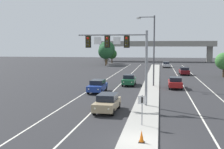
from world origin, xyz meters
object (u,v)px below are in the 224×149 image
at_px(median_sign_post, 142,106).
at_px(car_oncoming_tan, 107,102).
at_px(street_lamp_median, 152,47).
at_px(overhead_signal_mast, 122,50).
at_px(car_receding_red, 175,82).
at_px(car_receding_darkred, 184,71).
at_px(tree_far_left_c, 112,54).
at_px(tree_far_left_a, 107,49).
at_px(car_oncoming_green, 129,80).
at_px(traffic_cone_median_nose, 142,137).
at_px(tree_far_right_c, 224,61).
at_px(car_oncoming_blue, 98,86).
at_px(car_receding_silver, 166,65).
at_px(tree_far_left_b, 106,52).

relative_size(median_sign_post, car_oncoming_tan, 0.49).
bearing_deg(car_oncoming_tan, street_lamp_median, 77.93).
relative_size(overhead_signal_mast, car_receding_red, 1.61).
height_order(street_lamp_median, car_receding_darkred, street_lamp_median).
height_order(overhead_signal_mast, car_receding_darkred, overhead_signal_mast).
xyz_separation_m(overhead_signal_mast, car_receding_darkred, (8.58, 32.42, -4.66)).
bearing_deg(tree_far_left_c, tree_far_left_a, -95.99).
bearing_deg(tree_far_left_a, car_oncoming_green, -75.74).
relative_size(traffic_cone_median_nose, tree_far_left_a, 0.10).
bearing_deg(tree_far_right_c, car_oncoming_blue, -132.84).
relative_size(overhead_signal_mast, car_oncoming_blue, 1.60).
distance_m(car_receding_silver, tree_far_right_c, 25.54).
bearing_deg(tree_far_left_b, tree_far_right_c, -44.95).
height_order(median_sign_post, tree_far_left_c, tree_far_left_c).
bearing_deg(median_sign_post, tree_far_left_a, 102.41).
distance_m(tree_far_left_a, tree_far_left_c, 6.29).
bearing_deg(tree_far_right_c, car_oncoming_tan, -117.55).
relative_size(median_sign_post, car_oncoming_green, 0.49).
bearing_deg(car_receding_silver, overhead_signal_mast, -95.83).
height_order(street_lamp_median, traffic_cone_median_nose, street_lamp_median).
relative_size(car_oncoming_blue, car_receding_darkred, 1.00).
xyz_separation_m(overhead_signal_mast, car_receding_red, (5.79, 13.05, -4.66)).
bearing_deg(overhead_signal_mast, tree_far_left_b, 102.18).
relative_size(car_receding_silver, traffic_cone_median_nose, 6.09).
bearing_deg(car_receding_red, tree_far_left_b, 112.47).
xyz_separation_m(car_receding_red, tree_far_right_c, (9.69, 15.91, 2.20)).
distance_m(tree_far_right_c, tree_far_left_c, 48.64).
distance_m(median_sign_post, tree_far_right_c, 38.44).
xyz_separation_m(street_lamp_median, traffic_cone_median_nose, (0.06, -24.97, -5.29)).
height_order(traffic_cone_median_nose, tree_far_left_c, tree_far_left_c).
height_order(tree_far_left_a, tree_far_left_c, tree_far_left_a).
xyz_separation_m(car_oncoming_green, tree_far_left_a, (-12.12, 47.69, 4.03)).
bearing_deg(car_receding_silver, tree_far_left_b, 166.24).
relative_size(overhead_signal_mast, tree_far_left_b, 1.12).
xyz_separation_m(car_oncoming_tan, tree_far_left_b, (-11.24, 59.19, 3.36)).
height_order(street_lamp_median, car_oncoming_blue, street_lamp_median).
bearing_deg(car_receding_silver, median_sign_post, -92.82).
bearing_deg(median_sign_post, car_receding_red, 80.50).
xyz_separation_m(car_oncoming_green, tree_far_right_c, (16.35, 13.83, 2.20)).
bearing_deg(median_sign_post, car_receding_silver, 87.18).
height_order(car_oncoming_tan, car_receding_silver, same).
relative_size(car_oncoming_tan, car_receding_darkred, 1.00).
xyz_separation_m(overhead_signal_mast, car_oncoming_tan, (-0.98, -2.58, -4.66)).
bearing_deg(tree_far_left_a, car_receding_red, -69.33).
xyz_separation_m(median_sign_post, tree_far_left_a, (-15.40, 69.98, 3.27)).
distance_m(car_oncoming_green, tree_far_right_c, 21.52).
xyz_separation_m(car_oncoming_tan, traffic_cone_median_nose, (3.61, -8.39, -0.31)).
bearing_deg(traffic_cone_median_nose, car_oncoming_blue, 109.77).
xyz_separation_m(car_receding_silver, tree_far_right_c, (10.14, -23.34, 2.20)).
height_order(overhead_signal_mast, car_oncoming_tan, overhead_signal_mast).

